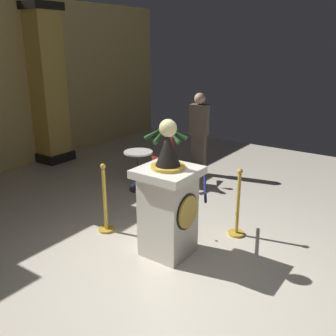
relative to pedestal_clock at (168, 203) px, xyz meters
name	(u,v)px	position (x,y,z in m)	size (l,w,h in m)	color
ground_plane	(180,274)	(-0.33, -0.40, -0.71)	(12.46, 12.46, 0.00)	beige
pedestal_clock	(168,203)	(0.00, 0.00, 0.00)	(0.71, 0.71, 1.78)	silver
stanchion_near	(237,212)	(0.97, -0.52, -0.36)	(0.24, 0.24, 1.00)	gold
stanchion_far	(105,208)	(-0.02, 1.10, -0.35)	(0.24, 0.24, 1.03)	gold
velvet_rope	(171,182)	(0.47, 0.29, 0.08)	(1.33, 1.34, 0.22)	#141947
column_right	(47,87)	(1.84, 4.59, 1.00)	(0.74, 0.74, 3.44)	black
potted_palm_right	(166,163)	(2.18, 1.59, -0.33)	(0.88, 0.82, 1.17)	#2D2823
bystander_guest	(199,132)	(2.95, 1.30, 0.19)	(0.29, 0.40, 1.69)	brown
cafe_table	(139,166)	(1.52, 1.74, -0.24)	(0.53, 0.53, 0.75)	#332D28
cafe_chair_red	(166,155)	(2.12, 1.53, -0.14)	(0.57, 0.57, 0.96)	black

